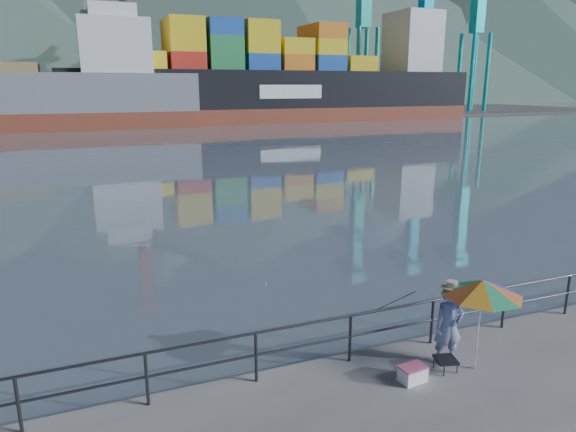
% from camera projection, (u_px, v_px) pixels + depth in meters
% --- Properties ---
extents(harbor_water, '(500.00, 280.00, 0.00)m').
position_uv_depth(harbor_water, '(95.00, 108.00, 125.52)').
color(harbor_water, slate).
rests_on(harbor_water, ground).
extents(far_dock, '(200.00, 40.00, 0.40)m').
position_uv_depth(far_dock, '(158.00, 115.00, 95.84)').
color(far_dock, '#514F4C').
rests_on(far_dock, ground).
extents(guardrail, '(22.00, 0.06, 1.03)m').
position_uv_depth(guardrail, '(305.00, 347.00, 9.99)').
color(guardrail, '#2D3033').
rests_on(guardrail, ground).
extents(mountains, '(600.00, 332.80, 80.00)m').
position_uv_depth(mountains, '(185.00, 6.00, 200.61)').
color(mountains, '#385147').
rests_on(mountains, ground).
extents(port_cranes, '(116.00, 28.00, 38.40)m').
position_uv_depth(port_cranes, '(280.00, 24.00, 91.34)').
color(port_cranes, red).
rests_on(port_cranes, ground).
extents(container_stacks, '(58.00, 5.40, 7.80)m').
position_uv_depth(container_stacks, '(265.00, 100.00, 103.06)').
color(container_stacks, '#267F3F').
rests_on(container_stacks, ground).
extents(fisherman, '(0.66, 0.51, 1.62)m').
position_uv_depth(fisherman, '(449.00, 326.00, 10.21)').
color(fisherman, navy).
rests_on(fisherman, ground).
extents(beach_umbrella, '(1.94, 1.94, 1.88)m').
position_uv_depth(beach_umbrella, '(482.00, 288.00, 9.77)').
color(beach_umbrella, white).
rests_on(beach_umbrella, ground).
extents(folding_stool, '(0.49, 0.49, 0.26)m').
position_uv_depth(folding_stool, '(446.00, 364.00, 10.09)').
color(folding_stool, black).
rests_on(folding_stool, ground).
extents(cooler_bag, '(0.52, 0.38, 0.28)m').
position_uv_depth(cooler_bag, '(413.00, 374.00, 9.72)').
color(cooler_bag, white).
rests_on(cooler_bag, ground).
extents(fishing_rod, '(0.08, 1.68, 1.18)m').
position_uv_depth(fishing_rod, '(390.00, 340.00, 11.32)').
color(fishing_rod, black).
rests_on(fishing_rod, ground).
extents(container_ship, '(65.22, 10.87, 18.10)m').
position_uv_depth(container_ship, '(288.00, 83.00, 82.19)').
color(container_ship, brown).
rests_on(container_ship, ground).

